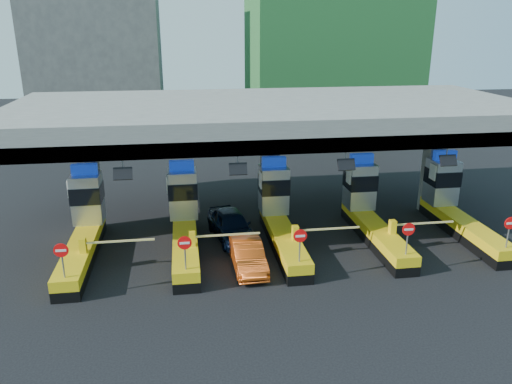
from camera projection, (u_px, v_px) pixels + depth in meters
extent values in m
plane|color=black|center=(279.00, 240.00, 26.77)|extent=(120.00, 120.00, 0.00)
cube|color=slate|center=(271.00, 115.00, 27.61)|extent=(28.00, 12.00, 1.50)
cube|color=#4C4C49|center=(293.00, 145.00, 22.39)|extent=(28.00, 0.60, 0.70)
cube|color=slate|center=(90.00, 183.00, 27.32)|extent=(1.00, 1.00, 5.50)
cube|color=slate|center=(270.00, 175.00, 28.72)|extent=(1.00, 1.00, 5.50)
cube|color=slate|center=(433.00, 169.00, 30.12)|extent=(1.00, 1.00, 5.50)
cylinder|color=slate|center=(123.00, 165.00, 21.53)|extent=(0.06, 0.06, 0.50)
cube|color=black|center=(123.00, 174.00, 21.45)|extent=(0.80, 0.38, 0.54)
cylinder|color=slate|center=(237.00, 160.00, 22.23)|extent=(0.06, 0.06, 0.50)
cube|color=black|center=(238.00, 169.00, 22.15)|extent=(0.80, 0.38, 0.54)
cylinder|color=slate|center=(345.00, 156.00, 22.93)|extent=(0.06, 0.06, 0.50)
cube|color=black|center=(346.00, 165.00, 22.85)|extent=(0.80, 0.38, 0.54)
cylinder|color=slate|center=(447.00, 152.00, 23.63)|extent=(0.06, 0.06, 0.50)
cube|color=black|center=(448.00, 160.00, 23.55)|extent=(0.80, 0.38, 0.54)
cube|color=black|center=(82.00, 256.00, 24.36)|extent=(1.20, 8.00, 0.50)
cube|color=#E5B70C|center=(81.00, 247.00, 24.20)|extent=(1.20, 8.00, 0.50)
cube|color=#9EA3A8|center=(88.00, 198.00, 26.33)|extent=(1.50, 1.50, 2.60)
cube|color=black|center=(87.00, 193.00, 26.22)|extent=(1.56, 1.56, 0.90)
cube|color=#0C2DBF|center=(84.00, 169.00, 25.83)|extent=(1.30, 0.35, 0.55)
cube|color=white|center=(69.00, 188.00, 25.72)|extent=(0.06, 0.70, 0.90)
cylinder|color=slate|center=(63.00, 263.00, 20.54)|extent=(0.07, 0.07, 1.30)
cylinder|color=red|center=(61.00, 250.00, 20.32)|extent=(0.60, 0.04, 0.60)
cube|color=white|center=(61.00, 251.00, 20.30)|extent=(0.42, 0.02, 0.10)
cube|color=#E5B70C|center=(83.00, 245.00, 22.93)|extent=(0.30, 0.35, 0.70)
cube|color=white|center=(120.00, 241.00, 23.13)|extent=(3.20, 0.08, 0.08)
cube|color=black|center=(185.00, 250.00, 25.06)|extent=(1.20, 8.00, 0.50)
cube|color=#E5B70C|center=(185.00, 241.00, 24.90)|extent=(1.20, 8.00, 0.50)
cube|color=#9EA3A8|center=(183.00, 194.00, 27.03)|extent=(1.50, 1.50, 2.60)
cube|color=black|center=(183.00, 188.00, 26.92)|extent=(1.56, 1.56, 0.90)
cube|color=#0C2DBF|center=(182.00, 165.00, 26.53)|extent=(1.30, 0.35, 0.55)
cube|color=white|center=(167.00, 184.00, 26.42)|extent=(0.06, 0.70, 0.90)
cylinder|color=slate|center=(185.00, 255.00, 21.24)|extent=(0.07, 0.07, 1.30)
cylinder|color=red|center=(185.00, 243.00, 21.02)|extent=(0.60, 0.04, 0.60)
cube|color=white|center=(185.00, 243.00, 20.99)|extent=(0.42, 0.02, 0.10)
cube|color=#E5B70C|center=(192.00, 239.00, 23.63)|extent=(0.30, 0.35, 0.70)
cube|color=white|center=(227.00, 235.00, 23.83)|extent=(3.20, 0.08, 0.08)
cube|color=black|center=(283.00, 244.00, 25.76)|extent=(1.20, 8.00, 0.50)
cube|color=#E5B70C|center=(283.00, 235.00, 25.60)|extent=(1.20, 8.00, 0.50)
cube|color=#9EA3A8|center=(274.00, 189.00, 27.73)|extent=(1.50, 1.50, 2.60)
cube|color=black|center=(274.00, 184.00, 27.62)|extent=(1.56, 1.56, 0.90)
cube|color=#0C2DBF|center=(274.00, 162.00, 27.23)|extent=(1.30, 0.35, 0.55)
cube|color=white|center=(260.00, 179.00, 27.12)|extent=(0.06, 0.70, 0.90)
cylinder|color=slate|center=(300.00, 248.00, 21.94)|extent=(0.07, 0.07, 1.30)
cylinder|color=red|center=(300.00, 236.00, 21.72)|extent=(0.60, 0.04, 0.60)
cube|color=white|center=(300.00, 236.00, 21.69)|extent=(0.42, 0.02, 0.10)
cube|color=#E5B70C|center=(295.00, 233.00, 24.33)|extent=(0.30, 0.35, 0.70)
cube|color=white|center=(328.00, 229.00, 24.53)|extent=(3.20, 0.08, 0.08)
cube|color=black|center=(375.00, 238.00, 26.46)|extent=(1.20, 8.00, 0.50)
cube|color=#E5B70C|center=(376.00, 229.00, 26.30)|extent=(1.20, 8.00, 0.50)
cube|color=#9EA3A8|center=(360.00, 185.00, 28.43)|extent=(1.50, 1.50, 2.60)
cube|color=black|center=(360.00, 180.00, 28.32)|extent=(1.56, 1.56, 0.90)
cube|color=#0C2DBF|center=(362.00, 158.00, 27.93)|extent=(1.30, 0.35, 0.55)
cube|color=white|center=(349.00, 176.00, 27.82)|extent=(0.06, 0.70, 0.90)
cylinder|color=slate|center=(407.00, 241.00, 22.64)|extent=(0.07, 0.07, 1.30)
cylinder|color=red|center=(409.00, 229.00, 22.42)|extent=(0.60, 0.04, 0.60)
cube|color=white|center=(409.00, 230.00, 22.39)|extent=(0.42, 0.02, 0.10)
cube|color=#E5B70C|center=(392.00, 227.00, 25.03)|extent=(0.30, 0.35, 0.70)
cube|color=white|center=(424.00, 223.00, 25.23)|extent=(3.20, 0.08, 0.08)
cube|color=black|center=(463.00, 232.00, 27.16)|extent=(1.20, 8.00, 0.50)
cube|color=#E5B70C|center=(464.00, 224.00, 27.00)|extent=(1.20, 8.00, 0.50)
cube|color=#9EA3A8|center=(442.00, 181.00, 29.13)|extent=(1.50, 1.50, 2.60)
cube|color=black|center=(443.00, 177.00, 29.02)|extent=(1.56, 1.56, 0.90)
cube|color=#0C2DBF|center=(445.00, 155.00, 28.63)|extent=(1.30, 0.35, 0.55)
cube|color=white|center=(433.00, 172.00, 28.52)|extent=(0.06, 0.70, 0.90)
cylinder|color=slate|center=(508.00, 235.00, 23.34)|extent=(0.07, 0.07, 1.30)
cylinder|color=red|center=(511.00, 223.00, 23.12)|extent=(0.60, 0.04, 0.60)
cube|color=white|center=(511.00, 223.00, 23.09)|extent=(0.42, 0.02, 0.10)
cube|color=#E5B70C|center=(484.00, 221.00, 25.73)|extent=(0.30, 0.35, 0.70)
cube|color=#4C4C49|center=(96.00, 44.00, 55.73)|extent=(14.00, 10.00, 18.00)
imported|color=black|center=(231.00, 225.00, 26.79)|extent=(2.68, 4.83, 1.55)
imported|color=#BE420E|center=(248.00, 255.00, 23.53)|extent=(1.50, 4.02, 1.31)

